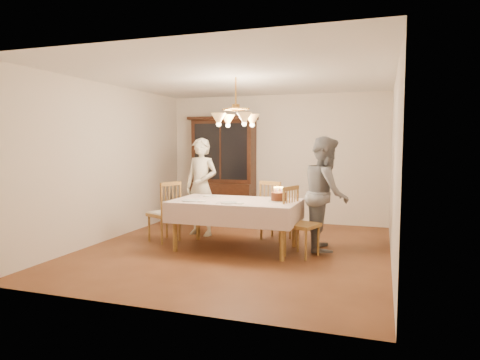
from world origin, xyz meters
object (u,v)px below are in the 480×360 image
(china_hutch, at_px, (224,171))
(birthday_cake, at_px, (279,197))
(dining_table, at_px, (236,205))
(chair_far_side, at_px, (276,214))
(elderly_woman, at_px, (201,187))

(china_hutch, height_order, birthday_cake, china_hutch)
(dining_table, height_order, china_hutch, china_hutch)
(chair_far_side, bearing_deg, elderly_woman, -177.54)
(chair_far_side, height_order, elderly_woman, elderly_woman)
(dining_table, xyz_separation_m, birthday_cake, (0.65, 0.06, 0.14))
(chair_far_side, distance_m, birthday_cake, 0.89)
(elderly_woman, height_order, birthday_cake, elderly_woman)
(chair_far_side, xyz_separation_m, elderly_woman, (-1.33, -0.06, 0.41))
(china_hutch, distance_m, birthday_cake, 2.78)
(chair_far_side, bearing_deg, birthday_cake, -73.24)
(china_hutch, height_order, chair_far_side, china_hutch)
(china_hutch, relative_size, birthday_cake, 7.20)
(china_hutch, xyz_separation_m, chair_far_side, (1.47, -1.42, -0.60))
(china_hutch, height_order, elderly_woman, china_hutch)
(chair_far_side, bearing_deg, dining_table, -116.66)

